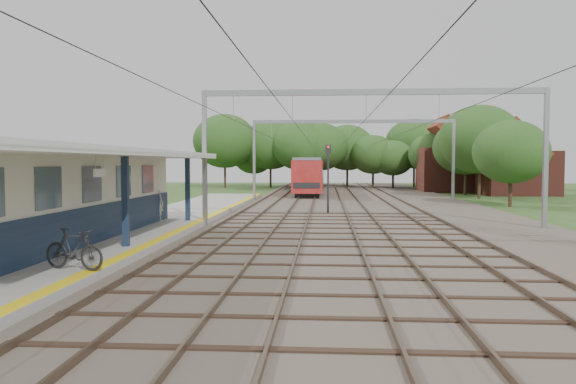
{
  "coord_description": "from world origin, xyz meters",
  "views": [
    {
      "loc": [
        1.19,
        -13.42,
        3.32
      ],
      "look_at": [
        -1.01,
        19.43,
        1.6
      ],
      "focal_mm": 35.0,
      "sensor_mm": 36.0,
      "label": 1
    }
  ],
  "objects": [
    {
      "name": "canopy",
      "position": [
        -7.77,
        6.0,
        3.64
      ],
      "size": [
        6.4,
        20.0,
        3.44
      ],
      "color": "#13223C",
      "rests_on": "platform"
    },
    {
      "name": "house_near",
      "position": [
        21.0,
        46.0,
        2.99
      ],
      "size": [
        7.0,
        6.12,
        7.89
      ],
      "color": "brown",
      "rests_on": "ground"
    },
    {
      "name": "platform",
      "position": [
        -7.5,
        14.0,
        0.17
      ],
      "size": [
        5.0,
        52.0,
        0.35
      ],
      "primitive_type": "cube",
      "color": "gray",
      "rests_on": "ground"
    },
    {
      "name": "person",
      "position": [
        -7.37,
        14.68,
        1.2
      ],
      "size": [
        0.72,
        0.59,
        1.7
      ],
      "primitive_type": "imported",
      "rotation": [
        0.0,
        0.0,
        2.81
      ],
      "color": "beige",
      "rests_on": "platform"
    },
    {
      "name": "bicycle",
      "position": [
        -5.75,
        1.54,
        0.93
      ],
      "size": [
        2.02,
        1.07,
        1.17
      ],
      "primitive_type": "imported",
      "rotation": [
        0.0,
        0.0,
        1.29
      ],
      "color": "black",
      "rests_on": "platform"
    },
    {
      "name": "catenary_system",
      "position": [
        3.39,
        25.28,
        5.51
      ],
      "size": [
        17.22,
        88.0,
        7.0
      ],
      "color": "gray",
      "rests_on": "ground"
    },
    {
      "name": "tree_band",
      "position": [
        3.84,
        57.12,
        4.92
      ],
      "size": [
        31.72,
        30.88,
        8.82
      ],
      "color": "#382619",
      "rests_on": "ground"
    },
    {
      "name": "signal_post",
      "position": [
        1.35,
        22.62,
        2.84
      ],
      "size": [
        0.35,
        0.31,
        4.46
      ],
      "rotation": [
        0.0,
        0.0,
        0.32
      ],
      "color": "black",
      "rests_on": "ground"
    },
    {
      "name": "house_far",
      "position": [
        16.0,
        52.0,
        3.23
      ],
      "size": [
        8.0,
        6.12,
        8.66
      ],
      "color": "brown",
      "rests_on": "ground"
    },
    {
      "name": "yellow_stripe",
      "position": [
        -5.25,
        14.0,
        0.35
      ],
      "size": [
        0.45,
        52.0,
        0.01
      ],
      "primitive_type": "cube",
      "color": "yellow",
      "rests_on": "platform"
    },
    {
      "name": "rail_tracks",
      "position": [
        1.5,
        30.0,
        0.18
      ],
      "size": [
        11.8,
        88.0,
        0.15
      ],
      "color": "brown",
      "rests_on": "ballast_bed"
    },
    {
      "name": "train",
      "position": [
        -0.5,
        53.96,
        2.07
      ],
      "size": [
        2.81,
        34.98,
        3.7
      ],
      "color": "black",
      "rests_on": "ballast_bed"
    },
    {
      "name": "ballast_bed",
      "position": [
        4.0,
        30.0,
        0.05
      ],
      "size": [
        18.0,
        90.0,
        0.1
      ],
      "primitive_type": "cube",
      "color": "#473D33",
      "rests_on": "ground"
    },
    {
      "name": "ground",
      "position": [
        0.0,
        0.0,
        0.0
      ],
      "size": [
        160.0,
        160.0,
        0.0
      ],
      "primitive_type": "plane",
      "color": "#2D4C1E",
      "rests_on": "ground"
    },
    {
      "name": "station_building",
      "position": [
        -8.88,
        7.0,
        2.04
      ],
      "size": [
        3.41,
        18.0,
        3.4
      ],
      "color": "beige",
      "rests_on": "platform"
    }
  ]
}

